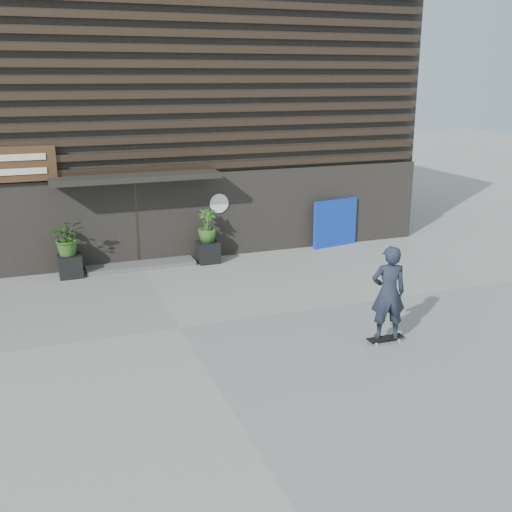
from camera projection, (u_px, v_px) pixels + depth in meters
name	position (u px, v px, depth m)	size (l,w,h in m)	color
ground	(180.00, 328.00, 13.05)	(80.00, 80.00, 0.00)	gray
entrance_step	(141.00, 265.00, 17.17)	(3.00, 0.80, 0.12)	#51514E
planter_pot_left	(70.00, 266.00, 16.29)	(0.60, 0.60, 0.60)	black
bamboo_left	(68.00, 238.00, 16.07)	(0.86, 0.75, 0.96)	#2D591E
planter_pot_right	(208.00, 252.00, 17.56)	(0.60, 0.60, 0.60)	black
bamboo_right	(207.00, 226.00, 17.34)	(0.54, 0.54, 0.96)	#2D591E
blue_tarp	(335.00, 223.00, 19.11)	(1.58, 0.12, 1.48)	#0C30A2
building	(107.00, 111.00, 20.88)	(18.00, 11.00, 8.00)	black
skateboarder	(388.00, 293.00, 12.07)	(0.79, 0.62, 2.01)	black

